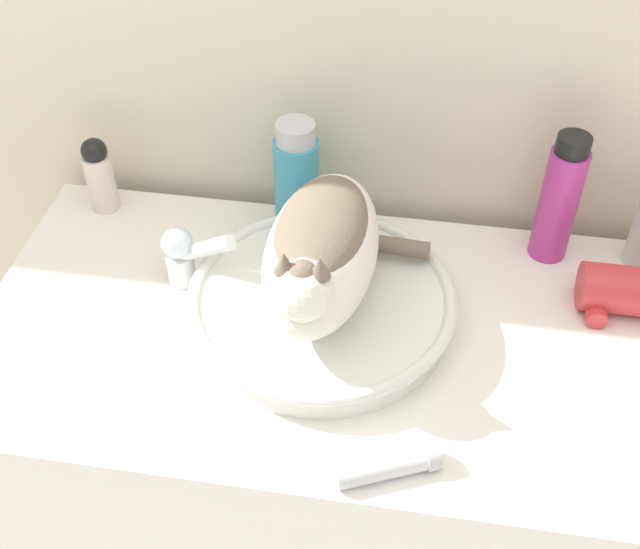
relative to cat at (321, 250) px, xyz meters
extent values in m
cube|color=white|center=(0.03, -0.02, -0.55)|extent=(1.11, 0.57, 0.81)
cylinder|color=silver|center=(0.00, 0.01, -0.12)|extent=(0.39, 0.39, 0.05)
torus|color=silver|center=(0.00, 0.01, -0.10)|extent=(0.41, 0.41, 0.02)
ellipsoid|color=silver|center=(0.00, 0.01, -0.01)|extent=(0.17, 0.32, 0.16)
ellipsoid|color=#6B5B4C|center=(0.00, 0.01, 0.03)|extent=(0.14, 0.24, 0.07)
sphere|color=silver|center=(-0.01, -0.12, 0.03)|extent=(0.08, 0.08, 0.08)
sphere|color=#6B5B4C|center=(-0.01, -0.12, 0.06)|extent=(0.05, 0.05, 0.05)
cone|color=#6B5B4C|center=(-0.03, -0.12, 0.08)|extent=(0.03, 0.03, 0.03)
cone|color=#6B5B4C|center=(0.02, -0.12, 0.08)|extent=(0.03, 0.03, 0.03)
cylinder|color=#6B5B4C|center=(0.07, 0.11, -0.08)|extent=(0.16, 0.04, 0.03)
cylinder|color=silver|center=(-0.23, 0.05, -0.12)|extent=(0.04, 0.04, 0.06)
cylinder|color=silver|center=(-0.19, 0.04, -0.06)|extent=(0.11, 0.04, 0.08)
sphere|color=silver|center=(-0.23, 0.05, -0.06)|extent=(0.05, 0.05, 0.05)
cylinder|color=#B2338C|center=(0.35, 0.22, -0.05)|extent=(0.06, 0.06, 0.20)
cylinder|color=black|center=(0.35, 0.22, 0.07)|extent=(0.05, 0.05, 0.03)
cylinder|color=silver|center=(-0.42, 0.22, -0.09)|extent=(0.05, 0.05, 0.11)
sphere|color=black|center=(-0.42, 0.22, -0.03)|extent=(0.04, 0.04, 0.04)
cylinder|color=teal|center=(-0.08, 0.22, -0.06)|extent=(0.07, 0.07, 0.17)
cylinder|color=#B7B7BC|center=(-0.08, 0.22, 0.04)|extent=(0.06, 0.06, 0.03)
cylinder|color=silver|center=(0.12, -0.26, -0.13)|extent=(0.12, 0.08, 0.03)
cylinder|color=#B7B7BC|center=(0.18, -0.23, -0.13)|extent=(0.03, 0.04, 0.04)
cylinder|color=#C63338|center=(0.47, 0.10, -0.11)|extent=(0.17, 0.08, 0.08)
cylinder|color=#C63338|center=(0.41, 0.10, -0.13)|extent=(0.03, 0.11, 0.03)
camera|label=1|loc=(0.13, -0.83, 0.74)|focal=45.00mm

